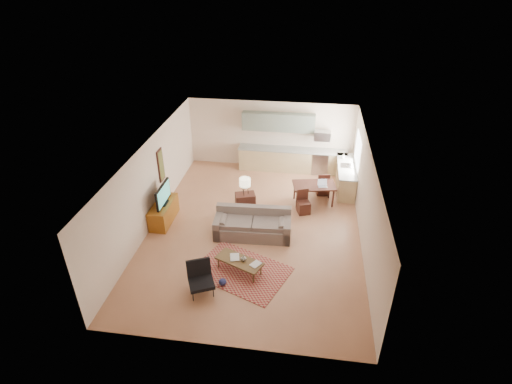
# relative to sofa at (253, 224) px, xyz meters

# --- Properties ---
(room) EXTENTS (9.00, 9.00, 9.00)m
(room) POSITION_rel_sofa_xyz_m (0.01, 0.38, 0.93)
(room) COLOR #AA6E4D
(room) RESTS_ON ground
(kitchen_counter_back) EXTENTS (4.26, 0.64, 0.92)m
(kitchen_counter_back) POSITION_rel_sofa_xyz_m (0.91, 4.56, 0.04)
(kitchen_counter_back) COLOR tan
(kitchen_counter_back) RESTS_ON ground
(kitchen_counter_right) EXTENTS (0.64, 2.26, 0.92)m
(kitchen_counter_right) POSITION_rel_sofa_xyz_m (2.94, 3.38, 0.04)
(kitchen_counter_right) COLOR tan
(kitchen_counter_right) RESTS_ON ground
(kitchen_range) EXTENTS (0.62, 0.62, 0.90)m
(kitchen_range) POSITION_rel_sofa_xyz_m (2.01, 4.56, 0.03)
(kitchen_range) COLOR #A5A8AD
(kitchen_range) RESTS_ON ground
(kitchen_microwave) EXTENTS (0.62, 0.40, 0.35)m
(kitchen_microwave) POSITION_rel_sofa_xyz_m (2.01, 4.58, 1.13)
(kitchen_microwave) COLOR #A5A8AD
(kitchen_microwave) RESTS_ON room
(upper_cabinets) EXTENTS (2.80, 0.34, 0.70)m
(upper_cabinets) POSITION_rel_sofa_xyz_m (0.31, 4.71, 1.53)
(upper_cabinets) COLOR gray
(upper_cabinets) RESTS_ON room
(window_right) EXTENTS (0.02, 1.40, 1.05)m
(window_right) POSITION_rel_sofa_xyz_m (3.24, 3.38, 1.13)
(window_right) COLOR white
(window_right) RESTS_ON room
(wall_art_left) EXTENTS (0.06, 0.42, 1.10)m
(wall_art_left) POSITION_rel_sofa_xyz_m (-3.20, 1.28, 1.13)
(wall_art_left) COLOR olive
(wall_art_left) RESTS_ON room
(triptych) EXTENTS (1.70, 0.04, 0.50)m
(triptych) POSITION_rel_sofa_xyz_m (-0.09, 4.85, 1.33)
(triptych) COLOR #F4E6BB
(triptych) RESTS_ON room
(rug) EXTENTS (2.89, 2.48, 0.02)m
(rug) POSITION_rel_sofa_xyz_m (-0.07, -1.67, -0.41)
(rug) COLOR maroon
(rug) RESTS_ON floor
(sofa) EXTENTS (2.45, 1.16, 0.84)m
(sofa) POSITION_rel_sofa_xyz_m (0.00, 0.00, 0.00)
(sofa) COLOR #6A5A53
(sofa) RESTS_ON floor
(coffee_table) EXTENTS (1.40, 1.00, 0.39)m
(coffee_table) POSITION_rel_sofa_xyz_m (-0.11, -1.68, -0.22)
(coffee_table) COLOR #4D361A
(coffee_table) RESTS_ON floor
(book_a) EXTENTS (0.38, 0.43, 0.03)m
(book_a) POSITION_rel_sofa_xyz_m (-0.37, -1.62, -0.02)
(book_a) COLOR maroon
(book_a) RESTS_ON coffee_table
(book_b) EXTENTS (0.49, 0.50, 0.02)m
(book_b) POSITION_rel_sofa_xyz_m (0.26, -1.73, -0.02)
(book_b) COLOR navy
(book_b) RESTS_ON coffee_table
(vase) EXTENTS (0.18, 0.18, 0.16)m
(vase) POSITION_rel_sofa_xyz_m (0.00, -1.67, 0.05)
(vase) COLOR black
(vase) RESTS_ON coffee_table
(armchair) EXTENTS (0.94, 0.94, 0.82)m
(armchair) POSITION_rel_sofa_xyz_m (-0.93, -2.58, -0.01)
(armchair) COLOR black
(armchair) RESTS_ON floor
(tv_credenza) EXTENTS (0.55, 1.44, 0.66)m
(tv_credenza) POSITION_rel_sofa_xyz_m (-2.94, 0.37, -0.09)
(tv_credenza) COLOR brown
(tv_credenza) RESTS_ON floor
(tv) EXTENTS (0.11, 1.10, 0.66)m
(tv) POSITION_rel_sofa_xyz_m (-2.89, 0.37, 0.58)
(tv) COLOR black
(tv) RESTS_ON tv_credenza
(console_table) EXTENTS (0.74, 0.60, 0.74)m
(console_table) POSITION_rel_sofa_xyz_m (-0.42, 1.18, -0.05)
(console_table) COLOR #361913
(console_table) RESTS_ON floor
(table_lamp) EXTENTS (0.47, 0.47, 0.59)m
(table_lamp) POSITION_rel_sofa_xyz_m (-0.42, 1.18, 0.62)
(table_lamp) COLOR beige
(table_lamp) RESTS_ON console_table
(dining_table) EXTENTS (1.54, 1.06, 0.72)m
(dining_table) POSITION_rel_sofa_xyz_m (1.80, 2.18, -0.06)
(dining_table) COLOR #361913
(dining_table) RESTS_ON floor
(dining_chair_near) EXTENTS (0.50, 0.52, 0.81)m
(dining_chair_near) POSITION_rel_sofa_xyz_m (1.49, 1.49, -0.01)
(dining_chair_near) COLOR #361913
(dining_chair_near) RESTS_ON floor
(dining_chair_far) EXTENTS (0.48, 0.50, 0.87)m
(dining_chair_far) POSITION_rel_sofa_xyz_m (2.11, 2.86, 0.02)
(dining_chair_far) COLOR #361913
(dining_chair_far) RESTS_ON floor
(laptop) EXTENTS (0.34, 0.28, 0.23)m
(laptop) POSITION_rel_sofa_xyz_m (2.08, 2.08, 0.41)
(laptop) COLOR #A5A8AD
(laptop) RESTS_ON dining_table
(soap_bottle) EXTENTS (0.10, 0.10, 0.19)m
(soap_bottle) POSITION_rel_sofa_xyz_m (2.84, 3.97, 0.60)
(soap_bottle) COLOR #F4E6BB
(soap_bottle) RESTS_ON kitchen_counter_right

